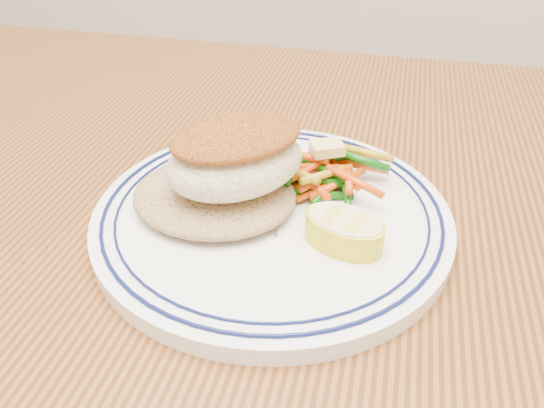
{
  "coord_description": "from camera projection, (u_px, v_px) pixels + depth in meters",
  "views": [
    {
      "loc": [
        0.09,
        -0.34,
        1.02
      ],
      "look_at": [
        0.0,
        0.01,
        0.77
      ],
      "focal_mm": 35.0,
      "sensor_mm": 36.0,
      "label": 1
    }
  ],
  "objects": [
    {
      "name": "lemon_wedge",
      "position": [
        344.0,
        230.0,
        0.39
      ],
      "size": [
        0.07,
        0.07,
        0.02
      ],
      "color": "yellow",
      "rests_on": "plate"
    },
    {
      "name": "vegetable_pile",
      "position": [
        324.0,
        174.0,
        0.46
      ],
      "size": [
        0.11,
        0.09,
        0.03
      ],
      "color": "#CF410A",
      "rests_on": "plate"
    },
    {
      "name": "dining_table",
      "position": [
        268.0,
        310.0,
        0.49
      ],
      "size": [
        1.5,
        0.9,
        0.75
      ],
      "color": "#4E280F",
      "rests_on": "ground"
    },
    {
      "name": "butter_pat",
      "position": [
        327.0,
        148.0,
        0.45
      ],
      "size": [
        0.03,
        0.03,
        0.01
      ],
      "primitive_type": "cube",
      "rotation": [
        0.0,
        0.0,
        0.48
      ],
      "color": "#DEC66C",
      "rests_on": "vegetable_pile"
    },
    {
      "name": "fish_fillet",
      "position": [
        236.0,
        156.0,
        0.41
      ],
      "size": [
        0.14,
        0.13,
        0.06
      ],
      "color": "beige",
      "rests_on": "rice_pilaf"
    },
    {
      "name": "rice_pilaf",
      "position": [
        214.0,
        192.0,
        0.43
      ],
      "size": [
        0.14,
        0.12,
        0.03
      ],
      "primitive_type": "ellipsoid",
      "color": "olive",
      "rests_on": "plate"
    },
    {
      "name": "plate",
      "position": [
        272.0,
        214.0,
        0.44
      ],
      "size": [
        0.29,
        0.29,
        0.02
      ],
      "color": "white",
      "rests_on": "dining_table"
    }
  ]
}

